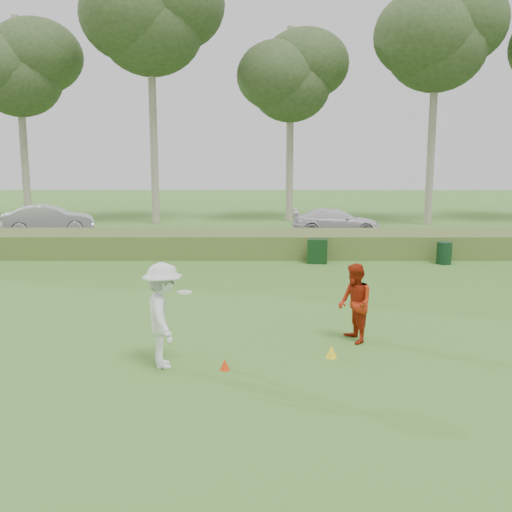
{
  "coord_description": "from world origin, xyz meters",
  "views": [
    {
      "loc": [
        0.04,
        -10.76,
        3.83
      ],
      "look_at": [
        0.0,
        4.0,
        1.3
      ],
      "focal_mm": 40.0,
      "sensor_mm": 36.0,
      "label": 1
    }
  ],
  "objects_px": {
    "utility_cabinet": "(317,251)",
    "player_red": "(355,303)",
    "player_white": "(163,315)",
    "cone_orange": "(225,365)",
    "cone_yellow": "(331,352)",
    "car_right": "(336,222)",
    "car_mid": "(49,219)",
    "trash_bin": "(444,253)"
  },
  "relations": [
    {
      "from": "utility_cabinet",
      "to": "player_red",
      "type": "bearing_deg",
      "value": -82.89
    },
    {
      "from": "cone_yellow",
      "to": "player_red",
      "type": "bearing_deg",
      "value": 58.68
    },
    {
      "from": "car_right",
      "to": "player_white",
      "type": "bearing_deg",
      "value": 164.64
    },
    {
      "from": "player_red",
      "to": "cone_yellow",
      "type": "height_order",
      "value": "player_red"
    },
    {
      "from": "player_white",
      "to": "car_mid",
      "type": "bearing_deg",
      "value": 10.18
    },
    {
      "from": "player_white",
      "to": "car_right",
      "type": "relative_size",
      "value": 0.44
    },
    {
      "from": "player_red",
      "to": "cone_orange",
      "type": "xyz_separation_m",
      "value": [
        -2.64,
        -1.65,
        -0.73
      ]
    },
    {
      "from": "cone_orange",
      "to": "cone_yellow",
      "type": "height_order",
      "value": "cone_yellow"
    },
    {
      "from": "cone_orange",
      "to": "trash_bin",
      "type": "xyz_separation_m",
      "value": [
        7.46,
        10.69,
        0.3
      ]
    },
    {
      "from": "trash_bin",
      "to": "utility_cabinet",
      "type": "bearing_deg",
      "value": 178.44
    },
    {
      "from": "player_red",
      "to": "cone_yellow",
      "type": "xyz_separation_m",
      "value": [
        -0.6,
        -0.99,
        -0.71
      ]
    },
    {
      "from": "cone_yellow",
      "to": "utility_cabinet",
      "type": "bearing_deg",
      "value": 85.63
    },
    {
      "from": "player_red",
      "to": "car_right",
      "type": "bearing_deg",
      "value": 160.67
    },
    {
      "from": "player_red",
      "to": "cone_orange",
      "type": "height_order",
      "value": "player_red"
    },
    {
      "from": "car_right",
      "to": "utility_cabinet",
      "type": "bearing_deg",
      "value": 169.29
    },
    {
      "from": "cone_yellow",
      "to": "trash_bin",
      "type": "distance_m",
      "value": 11.4
    },
    {
      "from": "cone_orange",
      "to": "car_right",
      "type": "xyz_separation_m",
      "value": [
        4.54,
        18.59,
        0.6
      ]
    },
    {
      "from": "trash_bin",
      "to": "car_mid",
      "type": "xyz_separation_m",
      "value": [
        -17.43,
        8.02,
        0.38
      ]
    },
    {
      "from": "trash_bin",
      "to": "car_right",
      "type": "xyz_separation_m",
      "value": [
        -2.92,
        7.9,
        0.29
      ]
    },
    {
      "from": "player_red",
      "to": "utility_cabinet",
      "type": "bearing_deg",
      "value": 165.97
    },
    {
      "from": "cone_orange",
      "to": "utility_cabinet",
      "type": "xyz_separation_m",
      "value": [
        2.82,
        10.82,
        0.35
      ]
    },
    {
      "from": "player_red",
      "to": "trash_bin",
      "type": "relative_size",
      "value": 2.06
    },
    {
      "from": "player_white",
      "to": "cone_orange",
      "type": "relative_size",
      "value": 9.44
    },
    {
      "from": "player_white",
      "to": "cone_yellow",
      "type": "height_order",
      "value": "player_white"
    },
    {
      "from": "utility_cabinet",
      "to": "cone_yellow",
      "type": "bearing_deg",
      "value": -86.17
    },
    {
      "from": "player_white",
      "to": "utility_cabinet",
      "type": "xyz_separation_m",
      "value": [
        3.95,
        10.63,
        -0.53
      ]
    },
    {
      "from": "car_right",
      "to": "cone_yellow",
      "type": "bearing_deg",
      "value": 173.85
    },
    {
      "from": "utility_cabinet",
      "to": "car_right",
      "type": "distance_m",
      "value": 7.96
    },
    {
      "from": "car_mid",
      "to": "cone_orange",
      "type": "bearing_deg",
      "value": -168.7
    },
    {
      "from": "cone_orange",
      "to": "car_mid",
      "type": "distance_m",
      "value": 21.21
    },
    {
      "from": "player_white",
      "to": "cone_orange",
      "type": "xyz_separation_m",
      "value": [
        1.13,
        -0.19,
        -0.88
      ]
    },
    {
      "from": "player_white",
      "to": "car_mid",
      "type": "xyz_separation_m",
      "value": [
        -8.83,
        18.52,
        -0.19
      ]
    },
    {
      "from": "cone_yellow",
      "to": "car_right",
      "type": "height_order",
      "value": "car_right"
    },
    {
      "from": "car_mid",
      "to": "player_white",
      "type": "bearing_deg",
      "value": -171.25
    },
    {
      "from": "car_mid",
      "to": "car_right",
      "type": "distance_m",
      "value": 14.51
    },
    {
      "from": "car_mid",
      "to": "car_right",
      "type": "xyz_separation_m",
      "value": [
        14.51,
        -0.13,
        -0.09
      ]
    },
    {
      "from": "cone_orange",
      "to": "trash_bin",
      "type": "bearing_deg",
      "value": 55.1
    },
    {
      "from": "car_right",
      "to": "trash_bin",
      "type": "bearing_deg",
      "value": -157.94
    },
    {
      "from": "cone_orange",
      "to": "car_right",
      "type": "height_order",
      "value": "car_right"
    },
    {
      "from": "cone_orange",
      "to": "trash_bin",
      "type": "distance_m",
      "value": 13.04
    },
    {
      "from": "player_white",
      "to": "car_right",
      "type": "bearing_deg",
      "value": -32.46
    },
    {
      "from": "car_right",
      "to": "car_mid",
      "type": "bearing_deg",
      "value": 91.29
    }
  ]
}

